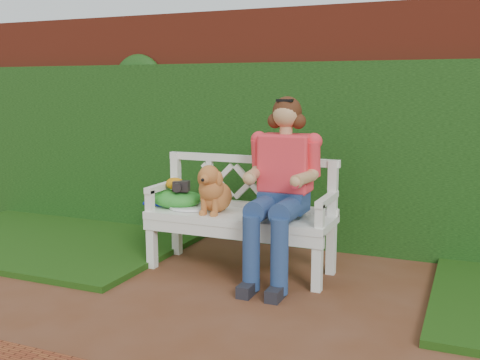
% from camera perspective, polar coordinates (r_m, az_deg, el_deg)
% --- Properties ---
extents(ground, '(60.00, 60.00, 0.00)m').
position_cam_1_polar(ground, '(3.83, 0.83, -13.29)').
color(ground, '#582C16').
extents(brick_wall, '(10.00, 0.30, 2.20)m').
position_cam_1_polar(brick_wall, '(5.36, 8.55, 5.26)').
color(brick_wall, maroon).
rests_on(brick_wall, ground).
extents(ivy_hedge, '(10.00, 0.18, 1.70)m').
position_cam_1_polar(ivy_hedge, '(5.17, 7.87, 2.34)').
color(ivy_hedge, '#28601B').
rests_on(ivy_hedge, ground).
extents(grass_left, '(2.60, 2.00, 0.05)m').
position_cam_1_polar(grass_left, '(5.78, -18.30, -5.63)').
color(grass_left, black).
rests_on(grass_left, ground).
extents(garden_bench, '(1.61, 0.69, 0.48)m').
position_cam_1_polar(garden_bench, '(4.57, -0.00, -6.33)').
color(garden_bench, white).
rests_on(garden_bench, ground).
extents(seated_woman, '(0.79, 0.92, 1.39)m').
position_cam_1_polar(seated_woman, '(4.32, 4.42, -1.07)').
color(seated_woman, '#E32D49').
rests_on(seated_woman, ground).
extents(dog, '(0.29, 0.38, 0.40)m').
position_cam_1_polar(dog, '(4.49, -2.61, -0.81)').
color(dog, brown).
rests_on(dog, garden_bench).
extents(tennis_racket, '(0.67, 0.50, 0.03)m').
position_cam_1_polar(tennis_racket, '(4.68, -5.61, -2.77)').
color(tennis_racket, silver).
rests_on(tennis_racket, garden_bench).
extents(green_bag, '(0.44, 0.35, 0.15)m').
position_cam_1_polar(green_bag, '(4.75, -6.48, -1.88)').
color(green_bag, '#236818').
rests_on(green_bag, garden_bench).
extents(camera_item, '(0.15, 0.13, 0.09)m').
position_cam_1_polar(camera_item, '(4.67, -5.98, -0.62)').
color(camera_item, black).
rests_on(camera_item, green_bag).
extents(baseball_glove, '(0.19, 0.16, 0.10)m').
position_cam_1_polar(baseball_glove, '(4.73, -6.61, -0.38)').
color(baseball_glove, orange).
rests_on(baseball_glove, green_bag).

